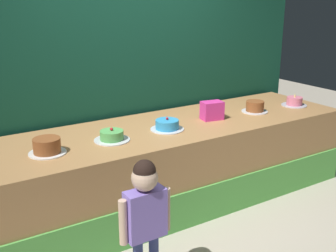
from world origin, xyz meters
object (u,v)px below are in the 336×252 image
(cake_far_right, at_px, (294,102))
(pink_box, at_px, (212,111))
(cake_far_left, at_px, (47,146))
(cake_center, at_px, (167,125))
(cake_right, at_px, (255,107))
(cake_left, at_px, (112,136))
(child_figure, at_px, (145,210))

(cake_far_right, bearing_deg, pink_box, 176.58)
(cake_far_left, height_order, cake_center, cake_far_left)
(pink_box, distance_m, cake_right, 0.58)
(pink_box, height_order, cake_far_right, pink_box)
(cake_left, distance_m, cake_right, 1.73)
(child_figure, bearing_deg, cake_right, 27.58)
(cake_far_right, bearing_deg, child_figure, -158.91)
(cake_right, bearing_deg, child_figure, -152.42)
(cake_far_left, distance_m, cake_far_right, 2.89)
(cake_left, height_order, cake_right, same)
(cake_center, bearing_deg, cake_far_right, -0.62)
(child_figure, height_order, cake_right, child_figure)
(child_figure, height_order, pink_box, child_figure)
(child_figure, height_order, cake_far_left, child_figure)
(child_figure, relative_size, cake_center, 3.17)
(cake_far_right, bearing_deg, cake_right, 175.54)
(cake_left, distance_m, cake_center, 0.58)
(cake_left, relative_size, cake_right, 1.11)
(pink_box, height_order, cake_far_left, pink_box)
(cake_far_left, bearing_deg, child_figure, -70.41)
(cake_left, bearing_deg, cake_right, 0.90)
(cake_left, bearing_deg, cake_center, 0.08)
(pink_box, height_order, cake_right, pink_box)
(child_figure, relative_size, cake_left, 3.21)
(child_figure, bearing_deg, cake_left, 77.19)
(pink_box, xyz_separation_m, cake_center, (-0.58, -0.05, -0.05))
(cake_left, relative_size, cake_far_right, 1.10)
(cake_far_left, xyz_separation_m, cake_center, (1.15, 0.01, -0.02))
(pink_box, xyz_separation_m, cake_right, (0.58, -0.02, -0.04))
(pink_box, relative_size, cake_far_left, 0.71)
(pink_box, bearing_deg, cake_far_left, -177.99)
(pink_box, xyz_separation_m, cake_left, (-1.15, -0.05, -0.05))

